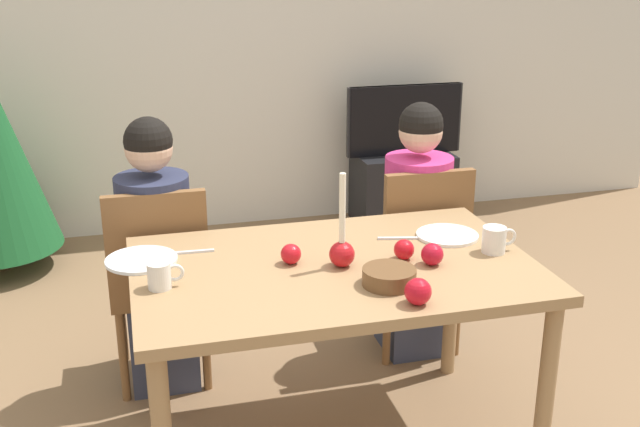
# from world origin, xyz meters

# --- Properties ---
(back_wall) EXTENTS (6.40, 0.10, 2.60)m
(back_wall) POSITION_xyz_m (0.00, 2.60, 1.30)
(back_wall) COLOR beige
(back_wall) RESTS_ON ground
(dining_table) EXTENTS (1.40, 0.90, 0.75)m
(dining_table) POSITION_xyz_m (0.00, 0.00, 0.67)
(dining_table) COLOR #99754C
(dining_table) RESTS_ON ground
(chair_left) EXTENTS (0.40, 0.40, 0.90)m
(chair_left) POSITION_xyz_m (-0.58, 0.61, 0.51)
(chair_left) COLOR brown
(chair_left) RESTS_ON ground
(chair_right) EXTENTS (0.40, 0.40, 0.90)m
(chair_right) POSITION_xyz_m (0.56, 0.61, 0.51)
(chair_right) COLOR brown
(chair_right) RESTS_ON ground
(person_left_child) EXTENTS (0.30, 0.30, 1.17)m
(person_left_child) POSITION_xyz_m (-0.58, 0.64, 0.57)
(person_left_child) COLOR #33384C
(person_left_child) RESTS_ON ground
(person_right_child) EXTENTS (0.30, 0.30, 1.17)m
(person_right_child) POSITION_xyz_m (0.56, 0.64, 0.57)
(person_right_child) COLOR #33384C
(person_right_child) RESTS_ON ground
(tv_stand) EXTENTS (0.64, 0.40, 0.48)m
(tv_stand) POSITION_xyz_m (1.13, 2.30, 0.24)
(tv_stand) COLOR black
(tv_stand) RESTS_ON ground
(tv) EXTENTS (0.79, 0.05, 0.46)m
(tv) POSITION_xyz_m (1.13, 2.30, 0.71)
(tv) COLOR black
(tv) RESTS_ON tv_stand
(candle_centerpiece) EXTENTS (0.09, 0.09, 0.34)m
(candle_centerpiece) POSITION_xyz_m (0.02, -0.02, 0.82)
(candle_centerpiece) COLOR red
(candle_centerpiece) RESTS_ON dining_table
(plate_left) EXTENTS (0.25, 0.25, 0.01)m
(plate_left) POSITION_xyz_m (-0.65, 0.20, 0.76)
(plate_left) COLOR silver
(plate_left) RESTS_ON dining_table
(plate_right) EXTENTS (0.24, 0.24, 0.01)m
(plate_right) POSITION_xyz_m (0.49, 0.15, 0.76)
(plate_right) COLOR white
(plate_right) RESTS_ON dining_table
(mug_left) EXTENTS (0.12, 0.08, 0.09)m
(mug_left) POSITION_xyz_m (-0.60, -0.04, 0.79)
(mug_left) COLOR silver
(mug_left) RESTS_ON dining_table
(mug_right) EXTENTS (0.13, 0.09, 0.10)m
(mug_right) POSITION_xyz_m (0.59, -0.04, 0.80)
(mug_right) COLOR silver
(mug_right) RESTS_ON dining_table
(fork_left) EXTENTS (0.18, 0.02, 0.01)m
(fork_left) POSITION_xyz_m (-0.48, 0.23, 0.75)
(fork_left) COLOR silver
(fork_left) RESTS_ON dining_table
(fork_right) EXTENTS (0.18, 0.06, 0.01)m
(fork_right) POSITION_xyz_m (0.31, 0.17, 0.75)
(fork_right) COLOR silver
(fork_right) RESTS_ON dining_table
(bowl_walnuts) EXTENTS (0.18, 0.18, 0.06)m
(bowl_walnuts) POSITION_xyz_m (0.13, -0.21, 0.78)
(bowl_walnuts) COLOR brown
(bowl_walnuts) RESTS_ON dining_table
(apple_near_candle) EXTENTS (0.07, 0.07, 0.07)m
(apple_near_candle) POSITION_xyz_m (0.25, -0.02, 0.79)
(apple_near_candle) COLOR red
(apple_near_candle) RESTS_ON dining_table
(apple_by_left_plate) EXTENTS (0.07, 0.07, 0.07)m
(apple_by_left_plate) POSITION_xyz_m (-0.15, 0.04, 0.79)
(apple_by_left_plate) COLOR red
(apple_by_left_plate) RESTS_ON dining_table
(apple_by_right_mug) EXTENTS (0.08, 0.08, 0.08)m
(apple_by_right_mug) POSITION_xyz_m (0.33, -0.09, 0.79)
(apple_by_right_mug) COLOR #B61022
(apple_by_right_mug) RESTS_ON dining_table
(apple_far_edge) EXTENTS (0.09, 0.09, 0.09)m
(apple_far_edge) POSITION_xyz_m (0.16, -0.37, 0.79)
(apple_far_edge) COLOR red
(apple_far_edge) RESTS_ON dining_table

